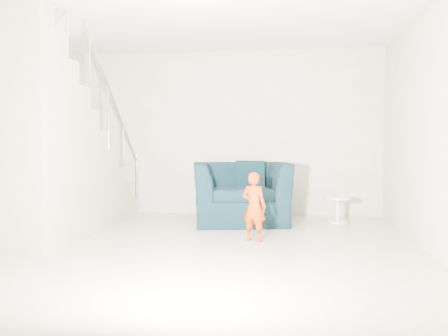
# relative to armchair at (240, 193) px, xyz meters

# --- Properties ---
(floor) EXTENTS (5.50, 5.50, 0.00)m
(floor) POSITION_rel_armchair_xyz_m (-0.30, -1.91, -0.45)
(floor) COLOR tan
(floor) RESTS_ON ground
(ceiling) EXTENTS (5.50, 5.50, 0.00)m
(ceiling) POSITION_rel_armchair_xyz_m (-0.30, -1.91, 2.25)
(ceiling) COLOR silver
(ceiling) RESTS_ON back_wall
(back_wall) EXTENTS (5.00, 0.00, 5.00)m
(back_wall) POSITION_rel_armchair_xyz_m (-0.30, 0.84, 0.90)
(back_wall) COLOR #A79B88
(back_wall) RESTS_ON floor
(front_wall) EXTENTS (5.00, 0.00, 5.00)m
(front_wall) POSITION_rel_armchair_xyz_m (-0.30, -4.66, 0.90)
(front_wall) COLOR #A79B88
(front_wall) RESTS_ON floor
(right_wall) EXTENTS (0.00, 5.50, 5.50)m
(right_wall) POSITION_rel_armchair_xyz_m (2.20, -1.91, 0.90)
(right_wall) COLOR #A79B88
(right_wall) RESTS_ON floor
(armchair) EXTENTS (1.60, 1.46, 0.90)m
(armchair) POSITION_rel_armchair_xyz_m (0.00, 0.00, 0.00)
(armchair) COLOR black
(armchair) RESTS_ON floor
(toddler) EXTENTS (0.36, 0.29, 0.84)m
(toddler) POSITION_rel_armchair_xyz_m (0.30, -1.31, -0.03)
(toddler) COLOR #9C2505
(toddler) RESTS_ON floor
(side_table) EXTENTS (0.39, 0.39, 0.39)m
(side_table) POSITION_rel_armchair_xyz_m (1.44, 0.19, -0.18)
(side_table) COLOR silver
(side_table) RESTS_ON floor
(staircase) EXTENTS (1.02, 3.03, 3.62)m
(staircase) POSITION_rel_armchair_xyz_m (-2.29, -1.35, 0.50)
(staircase) COLOR #ADA089
(staircase) RESTS_ON floor
(cushion) EXTENTS (0.45, 0.21, 0.44)m
(cushion) POSITION_rel_armchair_xyz_m (0.12, 0.31, 0.24)
(cushion) COLOR black
(cushion) RESTS_ON armchair
(throw) EXTENTS (0.05, 0.53, 0.60)m
(throw) POSITION_rel_armchair_xyz_m (-0.61, 0.08, 0.12)
(throw) COLOR black
(throw) RESTS_ON armchair
(phone) EXTENTS (0.03, 0.05, 0.10)m
(phone) POSITION_rel_armchair_xyz_m (0.42, -1.32, 0.28)
(phone) COLOR black
(phone) RESTS_ON toddler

